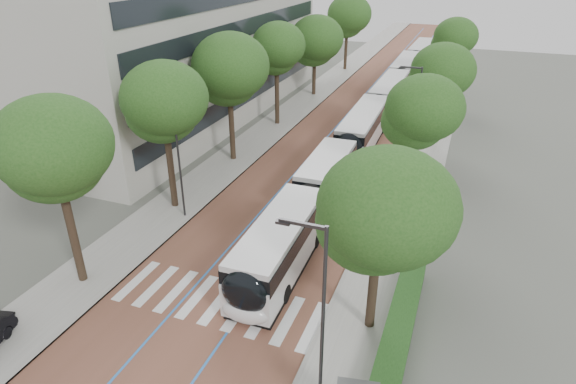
% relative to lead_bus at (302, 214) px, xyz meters
% --- Properties ---
extents(ground, '(160.00, 160.00, 0.00)m').
position_rel_lead_bus_xyz_m(ground, '(-2.06, -8.32, -1.63)').
color(ground, '#51544C').
rests_on(ground, ground).
extents(road, '(11.00, 140.00, 0.02)m').
position_rel_lead_bus_xyz_m(road, '(-2.06, 31.68, -1.62)').
color(road, brown).
rests_on(road, ground).
extents(sidewalk_left, '(4.00, 140.00, 0.12)m').
position_rel_lead_bus_xyz_m(sidewalk_left, '(-9.56, 31.68, -1.57)').
color(sidewalk_left, gray).
rests_on(sidewalk_left, ground).
extents(sidewalk_right, '(4.00, 140.00, 0.12)m').
position_rel_lead_bus_xyz_m(sidewalk_right, '(5.44, 31.68, -1.57)').
color(sidewalk_right, gray).
rests_on(sidewalk_right, ground).
extents(kerb_left, '(0.20, 140.00, 0.14)m').
position_rel_lead_bus_xyz_m(kerb_left, '(-7.66, 31.68, -1.57)').
color(kerb_left, gray).
rests_on(kerb_left, ground).
extents(kerb_right, '(0.20, 140.00, 0.14)m').
position_rel_lead_bus_xyz_m(kerb_right, '(3.54, 31.68, -1.57)').
color(kerb_right, gray).
rests_on(kerb_right, ground).
extents(zebra_crossing, '(10.55, 3.60, 0.01)m').
position_rel_lead_bus_xyz_m(zebra_crossing, '(-1.86, -7.32, -1.60)').
color(zebra_crossing, silver).
rests_on(zebra_crossing, ground).
extents(lane_line_left, '(0.12, 126.00, 0.01)m').
position_rel_lead_bus_xyz_m(lane_line_left, '(-3.66, 31.68, -1.60)').
color(lane_line_left, blue).
rests_on(lane_line_left, road).
extents(lane_line_right, '(0.12, 126.00, 0.01)m').
position_rel_lead_bus_xyz_m(lane_line_right, '(-0.46, 31.68, -1.60)').
color(lane_line_right, blue).
rests_on(lane_line_right, road).
extents(office_building, '(18.11, 40.00, 14.00)m').
position_rel_lead_bus_xyz_m(office_building, '(-21.53, 19.68, 5.37)').
color(office_building, '#9B9A90').
rests_on(office_building, ground).
extents(hedge, '(1.20, 14.00, 0.80)m').
position_rel_lead_bus_xyz_m(hedge, '(7.04, -8.32, -1.11)').
color(hedge, '#163B14').
rests_on(hedge, sidewalk_right).
extents(streetlight_near, '(1.82, 0.20, 8.00)m').
position_rel_lead_bus_xyz_m(streetlight_near, '(4.56, -11.32, 3.19)').
color(streetlight_near, '#2A2A2C').
rests_on(streetlight_near, sidewalk_right).
extents(streetlight_far, '(1.82, 0.20, 8.00)m').
position_rel_lead_bus_xyz_m(streetlight_far, '(4.56, 13.68, 3.19)').
color(streetlight_far, '#2A2A2C').
rests_on(streetlight_far, sidewalk_right).
extents(lamp_post_left, '(0.14, 0.14, 8.00)m').
position_rel_lead_bus_xyz_m(lamp_post_left, '(-8.16, -0.32, 2.49)').
color(lamp_post_left, '#2A2A2C').
rests_on(lamp_post_left, sidewalk_left).
extents(trees_left, '(6.25, 60.87, 9.96)m').
position_rel_lead_bus_xyz_m(trees_left, '(-9.56, 19.28, 5.43)').
color(trees_left, black).
rests_on(trees_left, ground).
extents(trees_right, '(5.88, 47.40, 8.85)m').
position_rel_lead_bus_xyz_m(trees_right, '(5.64, 11.52, 4.68)').
color(trees_right, black).
rests_on(trees_right, ground).
extents(lead_bus, '(2.91, 18.45, 3.20)m').
position_rel_lead_bus_xyz_m(lead_bus, '(0.00, 0.00, 0.00)').
color(lead_bus, black).
rests_on(lead_bus, ground).
extents(bus_queued_0, '(2.75, 12.44, 3.20)m').
position_rel_lead_bus_xyz_m(bus_queued_0, '(-0.05, 16.45, -0.00)').
color(bus_queued_0, silver).
rests_on(bus_queued_0, ground).
extents(bus_queued_1, '(2.60, 12.41, 3.20)m').
position_rel_lead_bus_xyz_m(bus_queued_1, '(0.05, 28.77, -0.00)').
color(bus_queued_1, silver).
rests_on(bus_queued_1, ground).
extents(bus_queued_2, '(2.62, 12.42, 3.20)m').
position_rel_lead_bus_xyz_m(bus_queued_2, '(-0.05, 41.34, -0.00)').
color(bus_queued_2, silver).
rests_on(bus_queued_2, ground).
extents(bus_queued_3, '(2.73, 12.44, 3.20)m').
position_rel_lead_bus_xyz_m(bus_queued_3, '(0.41, 54.05, -0.00)').
color(bus_queued_3, silver).
rests_on(bus_queued_3, ground).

